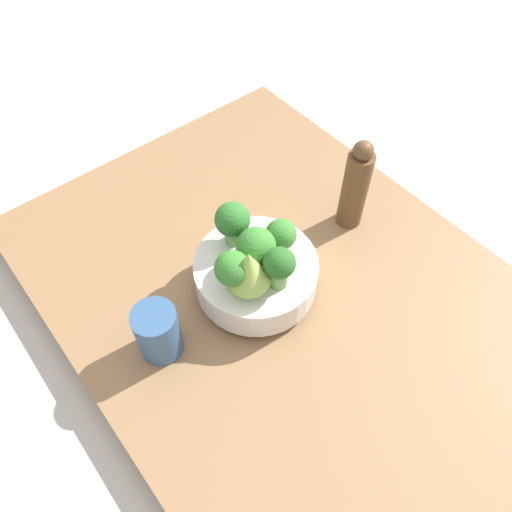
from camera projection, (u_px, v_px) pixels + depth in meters
name	position (u px, v px, depth m)	size (l,w,h in m)	color
ground_plane	(278.00, 299.00, 0.89)	(6.00, 6.00, 0.00)	#ADA89E
table	(279.00, 292.00, 0.87)	(0.91, 0.68, 0.04)	olive
bowl	(256.00, 274.00, 0.81)	(0.20, 0.20, 0.07)	silver
broccoli_floret_back	(232.00, 270.00, 0.72)	(0.05, 0.05, 0.08)	#7AB256
broccoli_floret_front	(281.00, 235.00, 0.78)	(0.05, 0.05, 0.06)	#6BA34C
broccoli_floret_left	(279.00, 266.00, 0.73)	(0.05, 0.05, 0.08)	#609347
broccoli_floret_center	(256.00, 248.00, 0.76)	(0.06, 0.06, 0.07)	#6BA34C
romanesco_piece_far	(249.00, 268.00, 0.72)	(0.07, 0.07, 0.09)	#6BA34C
broccoli_floret_right	(232.00, 221.00, 0.78)	(0.06, 0.06, 0.08)	#6BA34C
cup	(158.00, 332.00, 0.74)	(0.07, 0.07, 0.10)	#33567F
pepper_mill	(355.00, 186.00, 0.87)	(0.05, 0.05, 0.19)	brown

